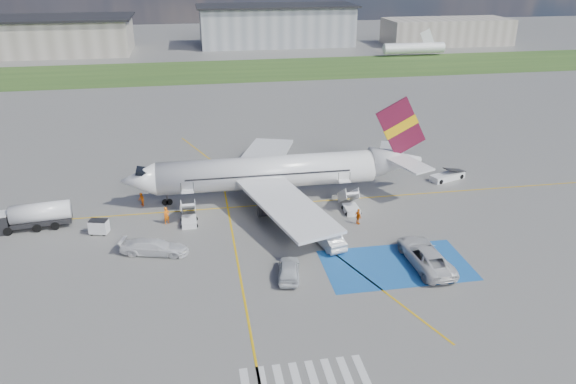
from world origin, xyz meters
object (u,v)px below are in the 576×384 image
object	(u,v)px
car_silver_b	(328,238)
van_white_b	(154,245)
car_silver_a	(289,269)
airliner	(279,171)
belt_loader	(447,177)
van_white_a	(426,253)
gpu_cart	(99,227)
fuel_tanker	(31,219)

from	to	relation	value
car_silver_b	van_white_b	xyz separation A→B (m)	(-17.42, 1.32, 0.14)
van_white_b	car_silver_a	bearing A→B (deg)	-103.12
airliner	car_silver_b	xyz separation A→B (m)	(2.91, -13.01, -2.53)
belt_loader	van_white_a	world-z (taller)	van_white_a
van_white_a	car_silver_a	bearing A→B (deg)	-1.21
airliner	gpu_cart	world-z (taller)	airliner
airliner	fuel_tanker	world-z (taller)	airliner
airliner	belt_loader	distance (m)	23.11
airliner	car_silver_a	distance (m)	18.62
airliner	fuel_tanker	xyz separation A→B (m)	(-27.84, -3.72, -2.19)
car_silver_a	van_white_a	world-z (taller)	van_white_a
car_silver_b	van_white_a	distance (m)	9.87
gpu_cart	van_white_a	bearing A→B (deg)	-6.02
fuel_tanker	gpu_cart	bearing A→B (deg)	-25.59
belt_loader	car_silver_b	world-z (taller)	car_silver_b
car_silver_a	van_white_b	xyz separation A→B (m)	(-12.45, 6.65, 0.17)
car_silver_a	van_white_b	world-z (taller)	van_white_b
airliner	belt_loader	world-z (taller)	airliner
belt_loader	car_silver_b	xyz separation A→B (m)	(-19.93, -14.96, 0.47)
airliner	car_silver_a	world-z (taller)	airliner
belt_loader	car_silver_a	xyz separation A→B (m)	(-24.90, -20.29, 0.44)
car_silver_b	van_white_a	size ratio (longest dim) A/B	0.79
gpu_cart	van_white_a	xyz separation A→B (m)	(31.73, -12.02, 0.51)
car_silver_a	car_silver_b	world-z (taller)	car_silver_b
car_silver_b	van_white_b	distance (m)	17.47
car_silver_b	van_white_a	xyz separation A→B (m)	(8.34, -5.26, 0.38)
van_white_a	car_silver_b	bearing A→B (deg)	-33.73
fuel_tanker	belt_loader	size ratio (longest dim) A/B	1.57
van_white_b	gpu_cart	bearing A→B (deg)	62.64
car_silver_b	fuel_tanker	bearing A→B (deg)	-30.60
belt_loader	car_silver_a	size ratio (longest dim) A/B	1.12
fuel_tanker	gpu_cart	distance (m)	7.80
airliner	van_white_b	xyz separation A→B (m)	(-14.51, -11.69, -2.39)
fuel_tanker	car_silver_b	bearing A→B (deg)	-23.46
van_white_a	van_white_b	bearing A→B (deg)	-15.81
car_silver_b	van_white_a	bearing A→B (deg)	133.94
belt_loader	fuel_tanker	bearing A→B (deg)	166.41
gpu_cart	car_silver_b	world-z (taller)	car_silver_b
gpu_cart	van_white_a	distance (m)	33.94
car_silver_a	van_white_b	distance (m)	14.11
gpu_cart	belt_loader	distance (m)	44.09
airliner	van_white_b	world-z (taller)	airliner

